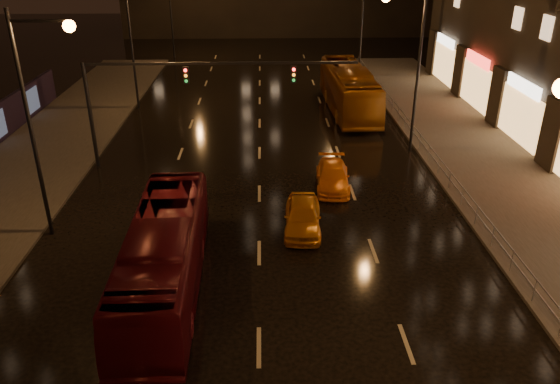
% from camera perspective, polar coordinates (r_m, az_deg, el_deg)
% --- Properties ---
extents(ground, '(140.00, 140.00, 0.00)m').
position_cam_1_polar(ground, '(32.84, -2.16, 2.85)').
color(ground, black).
rests_on(ground, ground).
extents(sidewalk_right, '(7.00, 70.00, 0.15)m').
position_cam_1_polar(sidewalk_right, '(31.21, 23.45, -0.46)').
color(sidewalk_right, '#38332D').
rests_on(sidewalk_right, ground).
extents(traffic_signal, '(15.31, 0.32, 6.20)m').
position_cam_1_polar(traffic_signal, '(31.78, -11.63, 10.59)').
color(traffic_signal, black).
rests_on(traffic_signal, ground).
extents(railing_right, '(0.05, 56.00, 1.00)m').
position_cam_1_polar(railing_right, '(32.22, 16.28, 3.08)').
color(railing_right, '#99999E').
rests_on(railing_right, sidewalk_right).
extents(bus_red, '(2.76, 10.87, 3.01)m').
position_cam_1_polar(bus_red, '(21.29, -12.00, -6.54)').
color(bus_red, '#4D0B13').
rests_on(bus_red, ground).
extents(bus_curb, '(3.22, 12.40, 3.43)m').
position_cam_1_polar(bus_curb, '(43.15, 7.20, 10.60)').
color(bus_curb, '#89480D').
rests_on(bus_curb, ground).
extents(taxi_near, '(1.97, 4.26, 1.41)m').
position_cam_1_polar(taxi_near, '(25.35, 2.39, -2.54)').
color(taxi_near, orange).
rests_on(taxi_near, ground).
extents(taxi_far, '(2.07, 4.40, 1.24)m').
position_cam_1_polar(taxi_far, '(29.80, 5.53, 1.62)').
color(taxi_far, orange).
rests_on(taxi_far, ground).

